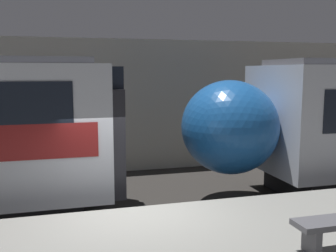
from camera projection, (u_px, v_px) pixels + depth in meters
name	position (u px, v px, depth m)	size (l,w,h in m)	color
station_rear_barrier	(98.00, 107.00, 13.00)	(50.00, 0.15, 4.46)	#B2AD9E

